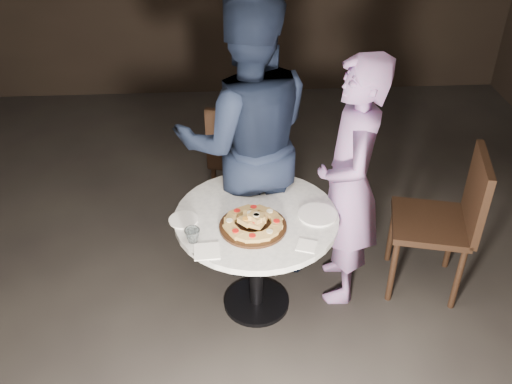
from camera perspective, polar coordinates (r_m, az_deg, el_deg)
floor at (r=3.71m, az=-0.68°, el=-12.75°), size 7.00×7.00×0.00m
table at (r=3.42m, az=0.05°, el=-4.13°), size 1.17×1.17×0.72m
serving_board at (r=3.24m, az=-0.30°, el=-3.45°), size 0.48×0.48×0.02m
focaccia_pile at (r=3.22m, az=-0.24°, el=-2.98°), size 0.35×0.34×0.09m
plate_left at (r=3.32m, az=-7.26°, el=-2.77°), size 0.19×0.19×0.01m
plate_right at (r=3.35m, az=6.17°, el=-2.27°), size 0.29×0.29×0.01m
water_glass at (r=3.14m, az=-6.38°, el=-4.34°), size 0.11×0.11×0.08m
napkin_near at (r=3.09m, az=-4.94°, el=-5.93°), size 0.15×0.15×0.01m
napkin_far at (r=3.13m, az=5.07°, el=-5.38°), size 0.13×0.13×0.01m
chair_far at (r=4.28m, az=-1.55°, el=3.96°), size 0.55×0.56×0.96m
chair_right at (r=3.77m, az=18.75°, el=-2.22°), size 0.59×0.57×1.01m
diner_navy at (r=3.62m, az=-0.94°, el=5.11°), size 0.98×0.79×1.90m
diner_teal at (r=3.47m, az=9.32°, el=0.72°), size 0.44×0.63×1.64m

